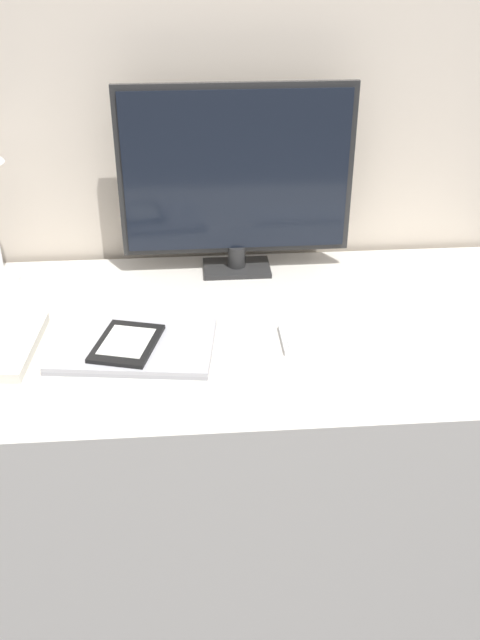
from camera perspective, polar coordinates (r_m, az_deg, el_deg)
ground_plane at (r=1.97m, az=1.14°, el=-21.92°), size 10.00×10.00×0.00m
wall_back at (r=1.82m, az=-0.27°, el=18.92°), size 3.60×0.05×2.40m
desk at (r=1.81m, az=0.77°, el=-10.62°), size 1.38×0.74×0.75m
monitor at (r=1.74m, az=-0.30°, el=11.32°), size 0.57×0.11×0.47m
keyboard at (r=1.55m, az=8.33°, el=-1.35°), size 0.27×0.11×0.01m
laptop at (r=1.52m, az=-8.50°, el=-2.02°), size 0.36×0.26×0.02m
ereader at (r=1.50m, az=-9.05°, el=-1.84°), size 0.16×0.19×0.01m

